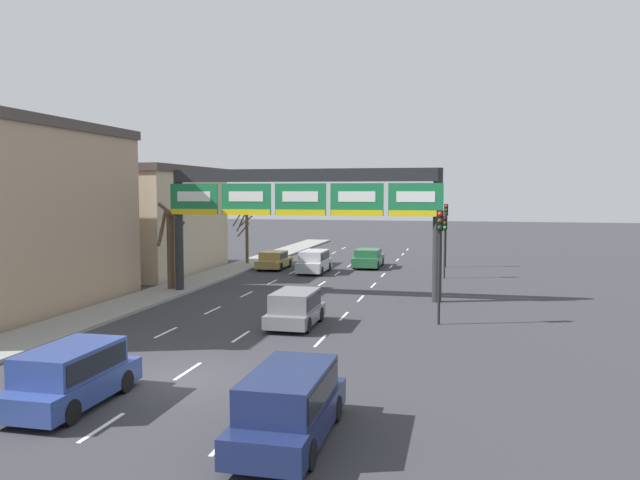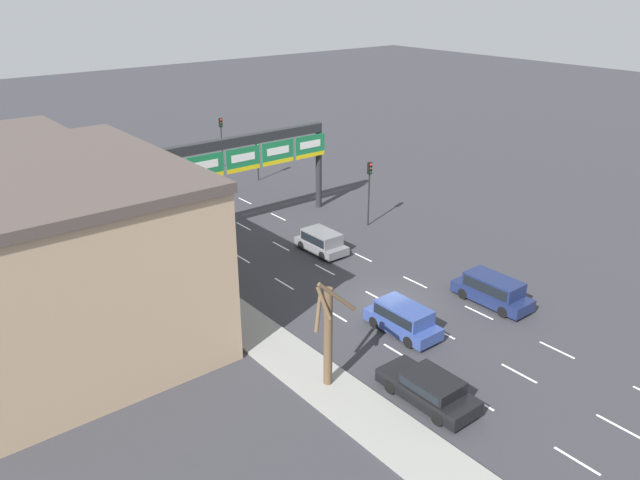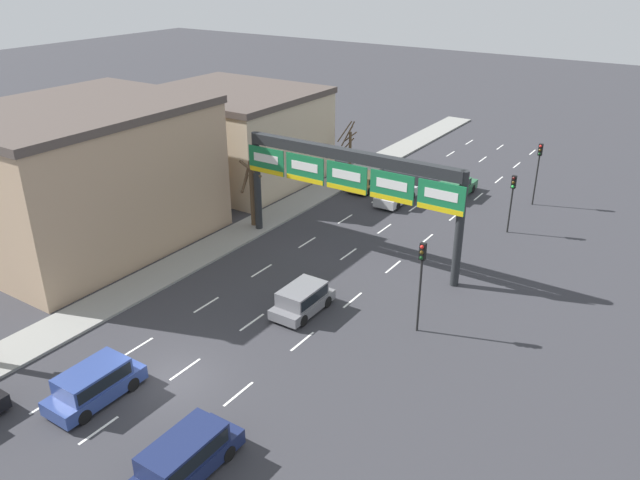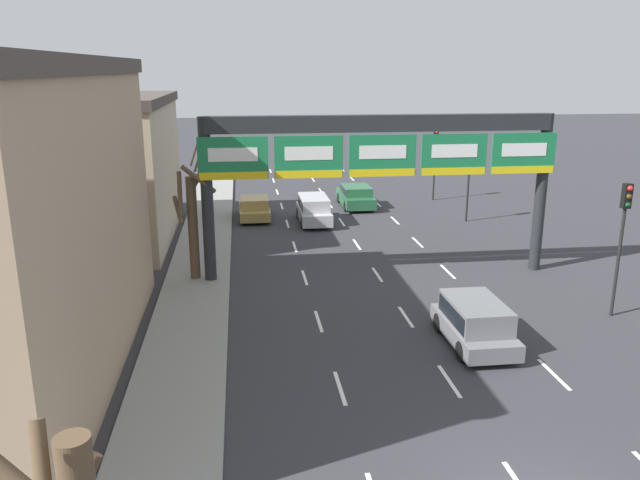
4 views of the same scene
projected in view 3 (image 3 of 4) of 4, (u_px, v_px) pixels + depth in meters
The scene contains 17 objects.
ground_plane at pixel (170, 380), 28.84m from camera, with size 220.00×220.00×0.00m, color #333338.
sidewalk_left at pixel (62, 327), 32.82m from camera, with size 2.80×110.00×0.15m.
lane_dashes at pixel (328, 269), 39.06m from camera, with size 6.72×67.00×0.01m.
sign_gantry at pixel (349, 174), 38.53m from camera, with size 15.40×0.70×7.11m.
building_near at pixel (83, 176), 40.93m from camera, with size 12.11×15.53×9.34m.
building_far at pixel (233, 135), 53.57m from camera, with size 13.56×12.13×7.66m.
suv_grey at pixel (302, 298), 34.00m from camera, with size 1.87×3.91×1.55m.
car_gold at pixel (367, 181), 52.01m from camera, with size 1.87×4.10×1.36m.
suv_silver at pixel (396, 192), 49.05m from camera, with size 1.80×4.31×1.63m.
car_green at pixel (456, 187), 50.58m from camera, with size 1.98×4.64×1.44m.
suv_blue at pixel (94, 382), 27.22m from camera, with size 1.87×4.34×1.64m.
suv_navy at pixel (185, 456), 23.21m from camera, with size 1.85×4.76×1.70m.
traffic_light_near_gantry at pixel (539, 162), 47.64m from camera, with size 0.30×0.35×4.91m.
traffic_light_mid_block at pixel (512, 192), 42.94m from camera, with size 0.30×0.35×4.21m.
traffic_light_far_end at pixel (421, 270), 31.16m from camera, with size 0.30×0.35×5.04m.
tree_bare_closest at pixel (349, 148), 54.34m from camera, with size 1.31×1.57×4.66m.
tree_bare_third at pixel (252, 190), 43.97m from camera, with size 1.94×2.05×5.27m.
Camera 3 is at (18.77, -15.75, 17.94)m, focal length 35.00 mm.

